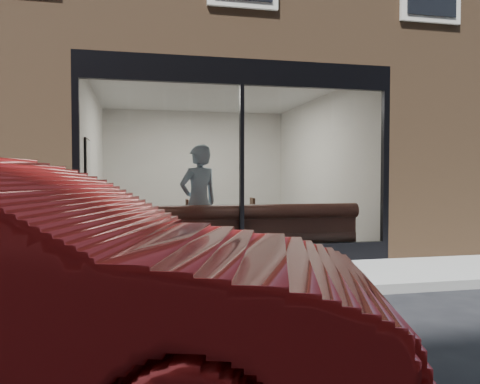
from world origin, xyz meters
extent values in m
plane|color=black|center=(0.00, 0.00, 0.00)|extent=(120.00, 120.00, 0.00)
cube|color=gray|center=(0.00, 1.00, 0.01)|extent=(40.00, 2.00, 0.01)
cube|color=gray|center=(0.00, -0.05, 0.06)|extent=(40.00, 0.10, 0.12)
cube|color=brown|center=(-3.75, 8.00, 1.60)|extent=(2.50, 12.00, 3.20)
cube|color=brown|center=(3.75, 8.00, 1.60)|extent=(2.50, 12.00, 3.20)
cube|color=brown|center=(0.00, 11.00, 1.60)|extent=(5.00, 6.00, 3.20)
plane|color=#2D2D30|center=(0.00, 5.00, 0.02)|extent=(6.00, 6.00, 0.00)
plane|color=white|center=(0.00, 5.00, 3.19)|extent=(6.00, 6.00, 0.00)
plane|color=silver|center=(0.00, 7.99, 1.60)|extent=(5.00, 0.00, 5.00)
plane|color=silver|center=(-2.49, 5.00, 1.60)|extent=(0.00, 6.00, 6.00)
plane|color=silver|center=(2.49, 5.00, 1.60)|extent=(0.00, 6.00, 6.00)
cube|color=black|center=(0.00, 2.05, 0.15)|extent=(5.00, 0.10, 0.30)
cube|color=black|center=(0.00, 2.05, 3.00)|extent=(5.00, 0.10, 0.40)
cube|color=black|center=(0.00, 2.05, 1.55)|extent=(0.06, 0.10, 2.50)
plane|color=white|center=(0.00, 2.02, 1.55)|extent=(4.80, 0.00, 4.80)
cube|color=#371714|center=(0.00, 2.45, 0.23)|extent=(4.00, 0.55, 0.45)
imported|color=#90ABC2|center=(-0.59, 2.68, 0.96)|extent=(0.82, 0.70, 1.91)
cube|color=black|center=(-0.64, 3.02, 0.74)|extent=(0.76, 0.76, 0.04)
cube|color=black|center=(0.49, 3.66, 0.74)|extent=(0.79, 0.79, 0.04)
cube|color=black|center=(-0.86, 3.87, 0.24)|extent=(0.48, 0.48, 0.04)
cube|color=black|center=(0.49, 4.11, 0.24)|extent=(0.45, 0.45, 0.04)
cube|color=white|center=(-2.45, 3.77, 1.59)|extent=(0.02, 0.67, 0.90)
camera|label=1|loc=(-1.58, -5.05, 1.40)|focal=35.00mm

